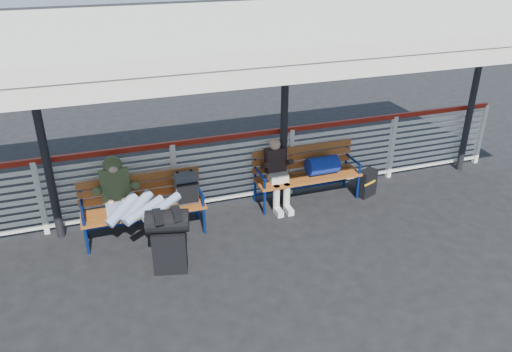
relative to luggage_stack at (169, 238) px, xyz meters
name	(u,v)px	position (x,y,z in m)	size (l,w,h in m)	color
ground	(205,280)	(0.37, -0.37, -0.50)	(60.00, 60.00, 0.00)	black
fence	(174,176)	(0.37, 1.53, 0.16)	(12.08, 0.08, 1.24)	silver
canopy	(176,33)	(0.37, 0.50, 2.54)	(12.60, 3.60, 3.16)	silver
luggage_stack	(169,238)	(0.00, 0.00, 0.00)	(0.61, 0.43, 0.92)	black
bench_left	(156,197)	(0.01, 1.03, 0.10)	(1.80, 0.56, 0.93)	#A35C1F
bench_right	(313,167)	(2.66, 1.24, 0.08)	(1.80, 0.56, 0.92)	#A35C1F
traveler_man	(134,203)	(-0.35, 0.69, 0.24)	(0.94, 1.63, 0.77)	#8095AC
companion_person	(278,173)	(2.01, 1.20, 0.10)	(0.32, 0.66, 1.15)	beige
suitcase_side	(367,183)	(3.61, 1.02, -0.26)	(0.39, 0.32, 0.47)	black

